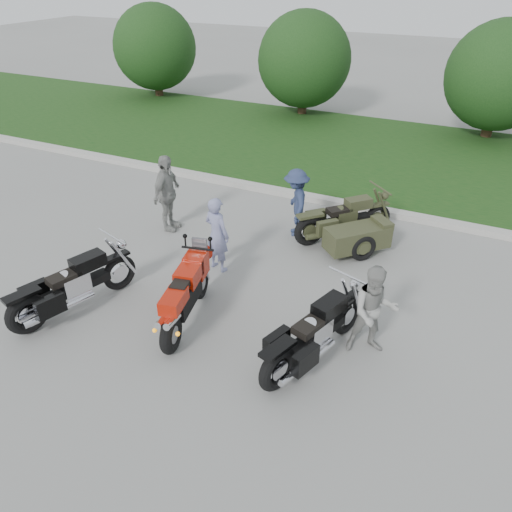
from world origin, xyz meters
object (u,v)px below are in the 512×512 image
at_px(cruiser_sidecar, 350,230).
at_px(person_denim, 296,203).
at_px(sportbike_red, 185,295).
at_px(cruiser_left, 70,288).
at_px(person_stripe, 217,234).
at_px(cruiser_right, 312,337).
at_px(person_grey, 374,311).
at_px(person_back, 167,194).

height_order(cruiser_sidecar, person_denim, person_denim).
distance_m(sportbike_red, cruiser_left, 2.16).
relative_size(cruiser_left, person_stripe, 1.55).
bearing_deg(cruiser_right, sportbike_red, -161.07).
height_order(cruiser_left, person_grey, person_grey).
bearing_deg(cruiser_sidecar, sportbike_red, -72.16).
bearing_deg(sportbike_red, cruiser_right, -11.90).
distance_m(sportbike_red, person_stripe, 1.89).
bearing_deg(person_denim, cruiser_right, -1.98).
bearing_deg(person_back, person_grey, -117.76).
bearing_deg(cruiser_left, cruiser_sidecar, 66.79).
bearing_deg(person_back, person_stripe, -124.60).
bearing_deg(person_stripe, person_back, -14.62).
xyz_separation_m(sportbike_red, person_back, (-2.31, 2.88, 0.30)).
distance_m(sportbike_red, person_grey, 3.20).
distance_m(cruiser_left, person_grey, 5.36).
bearing_deg(person_denim, sportbike_red, -33.99).
height_order(sportbike_red, cruiser_right, sportbike_red).
height_order(cruiser_left, person_denim, person_denim).
height_order(sportbike_red, cruiser_left, sportbike_red).
relative_size(cruiser_left, person_denim, 1.57).
xyz_separation_m(sportbike_red, cruiser_left, (-2.07, -0.61, -0.12)).
bearing_deg(cruiser_sidecar, person_stripe, -94.60).
xyz_separation_m(person_stripe, person_denim, (0.87, 2.13, -0.01)).
bearing_deg(sportbike_red, person_stripe, 89.34).
bearing_deg(person_stripe, person_grey, 176.28).
bearing_deg(person_grey, cruiser_sidecar, 86.40).
relative_size(cruiser_sidecar, person_stripe, 1.39).
distance_m(cruiser_left, person_stripe, 2.98).
bearing_deg(cruiser_right, cruiser_left, -153.62).
height_order(person_denim, person_back, person_back).
height_order(cruiser_left, cruiser_right, cruiser_left).
distance_m(cruiser_left, cruiser_sidecar, 5.93).
xyz_separation_m(cruiser_left, person_back, (-0.24, 3.49, 0.41)).
xyz_separation_m(cruiser_right, person_stripe, (-2.72, 1.80, 0.31)).
bearing_deg(cruiser_right, person_grey, 59.01).
bearing_deg(person_denim, person_back, -95.97).
relative_size(cruiser_right, person_denim, 1.54).
relative_size(sportbike_red, person_denim, 1.39).
xyz_separation_m(cruiser_right, person_back, (-4.63, 2.85, 0.42)).
distance_m(cruiser_left, person_denim, 5.24).
bearing_deg(sportbike_red, cruiser_sidecar, 51.90).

